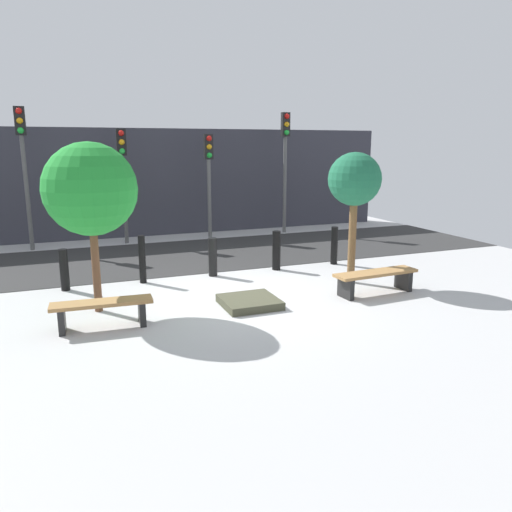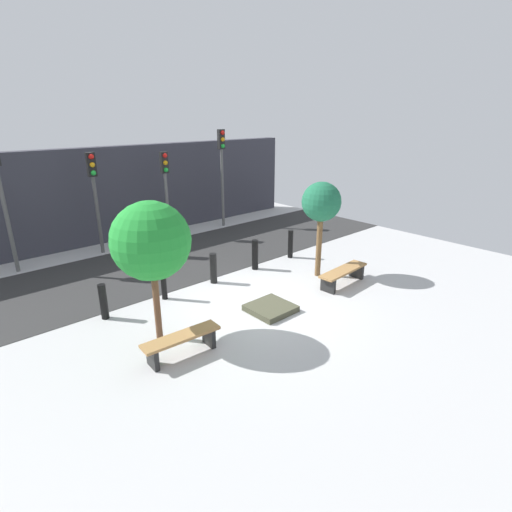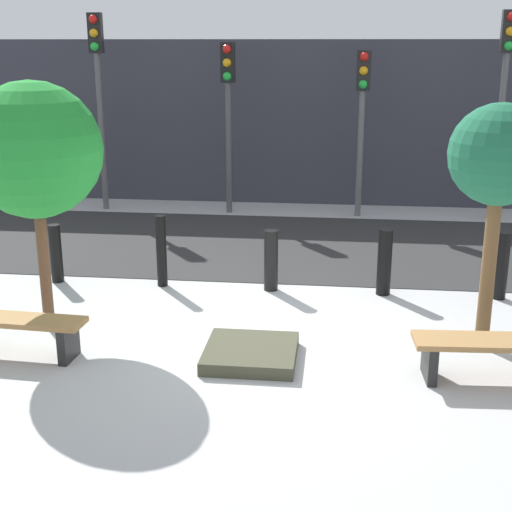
{
  "view_description": "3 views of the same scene",
  "coord_description": "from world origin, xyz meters",
  "views": [
    {
      "loc": [
        -3.19,
        -8.92,
        2.97
      ],
      "look_at": [
        0.16,
        -0.45,
        0.94
      ],
      "focal_mm": 35.0,
      "sensor_mm": 36.0,
      "label": 1
    },
    {
      "loc": [
        -6.19,
        -6.89,
        4.64
      ],
      "look_at": [
        0.08,
        0.1,
        1.27
      ],
      "focal_mm": 28.0,
      "sensor_mm": 36.0,
      "label": 2
    },
    {
      "loc": [
        0.91,
        -7.85,
        3.45
      ],
      "look_at": [
        -0.0,
        0.01,
        1.06
      ],
      "focal_mm": 50.0,
      "sensor_mm": 36.0,
      "label": 3
    }
  ],
  "objects": [
    {
      "name": "tree_behind_right_bench",
      "position": [
        2.67,
        0.21,
        2.22
      ],
      "size": [
        1.13,
        1.13,
        2.83
      ],
      "color": "brown",
      "rests_on": "ground"
    },
    {
      "name": "bollard_left",
      "position": [
        -1.6,
        1.85,
        0.53
      ],
      "size": [
        0.15,
        0.15,
        1.06
      ],
      "primitive_type": "cylinder",
      "color": "black",
      "rests_on": "ground"
    },
    {
      "name": "traffic_light_mid_west",
      "position": [
        -1.34,
        6.61,
        2.38
      ],
      "size": [
        0.28,
        0.27,
        3.44
      ],
      "color": "#4C4C4C",
      "rests_on": "ground"
    },
    {
      "name": "bench_left",
      "position": [
        -2.67,
        -0.72,
        0.33
      ],
      "size": [
        1.65,
        0.49,
        0.46
      ],
      "rotation": [
        0.0,
        0.0,
        -0.06
      ],
      "color": "black",
      "rests_on": "ground"
    },
    {
      "name": "bollard_far_left",
      "position": [
        -3.21,
        1.85,
        0.44
      ],
      "size": [
        0.18,
        0.18,
        0.88
      ],
      "primitive_type": "cylinder",
      "color": "black",
      "rests_on": "ground"
    },
    {
      "name": "bollard_far_right",
      "position": [
        3.21,
        1.85,
        0.48
      ],
      "size": [
        0.17,
        0.17,
        0.96
      ],
      "primitive_type": "cylinder",
      "color": "black",
      "rests_on": "ground"
    },
    {
      "name": "planter_bed",
      "position": [
        0.0,
        -0.52,
        0.07
      ],
      "size": [
        1.03,
        1.02,
        0.15
      ],
      "primitive_type": "cube",
      "color": "#434331",
      "rests_on": "ground"
    },
    {
      "name": "bollard_right",
      "position": [
        1.6,
        1.85,
        0.48
      ],
      "size": [
        0.2,
        0.2,
        0.95
      ],
      "primitive_type": "cylinder",
      "color": "black",
      "rests_on": "ground"
    },
    {
      "name": "tree_behind_left_bench",
      "position": [
        -2.67,
        0.21,
        2.21
      ],
      "size": [
        1.62,
        1.62,
        3.03
      ],
      "color": "brown",
      "rests_on": "ground"
    },
    {
      "name": "traffic_light_east",
      "position": [
        4.01,
        6.61,
        2.76
      ],
      "size": [
        0.28,
        0.27,
        4.02
      ],
      "color": "#565656",
      "rests_on": "ground"
    },
    {
      "name": "building_facade",
      "position": [
        0.0,
        7.89,
        1.75
      ],
      "size": [
        16.2,
        0.5,
        3.5
      ],
      "primitive_type": "cube",
      "color": "#33333D",
      "rests_on": "ground"
    },
    {
      "name": "traffic_light_west",
      "position": [
        -4.01,
        6.61,
        2.75
      ],
      "size": [
        0.28,
        0.27,
        4.0
      ],
      "color": "#525252",
      "rests_on": "ground"
    },
    {
      "name": "bench_right",
      "position": [
        2.67,
        -0.72,
        0.34
      ],
      "size": [
        1.84,
        0.55,
        0.46
      ],
      "rotation": [
        0.0,
        0.0,
        0.06
      ],
      "color": "black",
      "rests_on": "ground"
    },
    {
      "name": "bollard_center",
      "position": [
        0.0,
        1.85,
        0.44
      ],
      "size": [
        0.2,
        0.2,
        0.89
      ],
      "primitive_type": "cylinder",
      "color": "black",
      "rests_on": "ground"
    },
    {
      "name": "road_strip",
      "position": [
        0.0,
        4.21,
        0.01
      ],
      "size": [
        18.0,
        4.22,
        0.01
      ],
      "primitive_type": "cube",
      "color": "#2E2E2E",
      "rests_on": "ground"
    },
    {
      "name": "traffic_light_mid_east",
      "position": [
        1.34,
        6.61,
        2.29
      ],
      "size": [
        0.28,
        0.27,
        3.3
      ],
      "color": "#5D5D5D",
      "rests_on": "ground"
    },
    {
      "name": "ground_plane",
      "position": [
        0.0,
        0.0,
        0.0
      ],
      "size": [
        18.0,
        18.0,
        0.0
      ],
      "primitive_type": "plane",
      "color": "#B3B3B3"
    }
  ]
}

